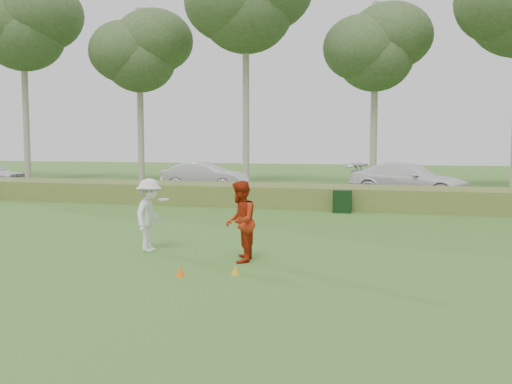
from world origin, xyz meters
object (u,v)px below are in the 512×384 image
(utility_cabinet, at_px, (342,201))
(player_white, at_px, (149,215))
(player_red, at_px, (240,221))
(car_mid, at_px, (205,176))
(car_right, at_px, (409,180))
(cone_orange, at_px, (180,272))
(cone_yellow, at_px, (235,270))

(utility_cabinet, bearing_deg, player_white, -113.78)
(player_red, xyz_separation_m, utility_cabinet, (1.14, 9.98, -0.50))
(player_white, relative_size, player_red, 0.98)
(car_mid, distance_m, car_right, 11.28)
(cone_orange, relative_size, utility_cabinet, 0.24)
(cone_yellow, xyz_separation_m, car_mid, (-7.90, 19.02, 0.75))
(player_white, distance_m, utility_cabinet, 10.10)
(player_white, bearing_deg, car_mid, 14.03)
(player_white, height_order, car_right, player_white)
(utility_cabinet, height_order, car_right, car_right)
(utility_cabinet, bearing_deg, player_red, -98.34)
(cone_orange, bearing_deg, player_white, 127.94)
(cone_orange, height_order, cone_yellow, same)
(player_white, bearing_deg, utility_cabinet, -24.17)
(player_red, xyz_separation_m, car_mid, (-7.60, 17.69, -0.09))
(car_right, bearing_deg, player_white, 175.68)
(cone_yellow, bearing_deg, utility_cabinet, 85.76)
(utility_cabinet, height_order, car_mid, car_mid)
(car_mid, bearing_deg, player_red, -153.98)
(player_white, xyz_separation_m, car_right, (6.24, 15.81, -0.02))
(player_red, xyz_separation_m, cone_yellow, (0.30, -1.33, -0.85))
(cone_yellow, height_order, utility_cabinet, utility_cabinet)
(cone_orange, xyz_separation_m, car_right, (4.37, 18.21, 0.81))
(player_white, height_order, utility_cabinet, player_white)
(utility_cabinet, bearing_deg, cone_orange, -101.01)
(utility_cabinet, xyz_separation_m, car_mid, (-8.74, 7.71, 0.41))
(cone_yellow, height_order, car_mid, car_mid)
(cone_orange, bearing_deg, car_mid, 109.35)
(cone_yellow, height_order, car_right, car_right)
(cone_yellow, bearing_deg, player_white, 146.37)
(cone_yellow, bearing_deg, player_red, 102.91)
(car_mid, bearing_deg, cone_orange, -157.87)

